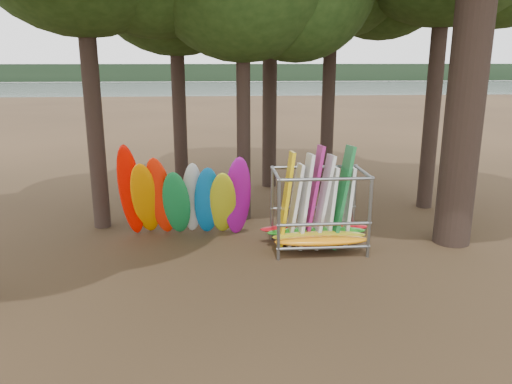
{
  "coord_description": "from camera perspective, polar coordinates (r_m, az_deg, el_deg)",
  "views": [
    {
      "loc": [
        -1.92,
        -12.28,
        5.09
      ],
      "look_at": [
        -0.78,
        1.5,
        1.4
      ],
      "focal_mm": 35.0,
      "sensor_mm": 36.0,
      "label": 1
    }
  ],
  "objects": [
    {
      "name": "ground",
      "position": [
        13.43,
        3.88,
        -7.36
      ],
      "size": [
        120.0,
        120.0,
        0.0
      ],
      "primitive_type": "plane",
      "color": "#47331E",
      "rests_on": "ground"
    },
    {
      "name": "kayak_row",
      "position": [
        14.45,
        -8.53,
        -0.79
      ],
      "size": [
        3.89,
        1.95,
        3.0
      ],
      "color": "#E70C00",
      "rests_on": "ground"
    },
    {
      "name": "lake",
      "position": [
        72.49,
        -3.25,
        10.9
      ],
      "size": [
        160.0,
        160.0,
        0.0
      ],
      "primitive_type": "plane",
      "color": "gray",
      "rests_on": "ground"
    },
    {
      "name": "far_shore",
      "position": [
        122.33,
        -3.93,
        13.47
      ],
      "size": [
        160.0,
        4.0,
        4.0
      ],
      "primitive_type": "cube",
      "color": "black",
      "rests_on": "ground"
    },
    {
      "name": "storage_rack",
      "position": [
        13.76,
        7.14,
        -2.35
      ],
      "size": [
        3.12,
        1.57,
        2.88
      ],
      "color": "slate",
      "rests_on": "ground"
    }
  ]
}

